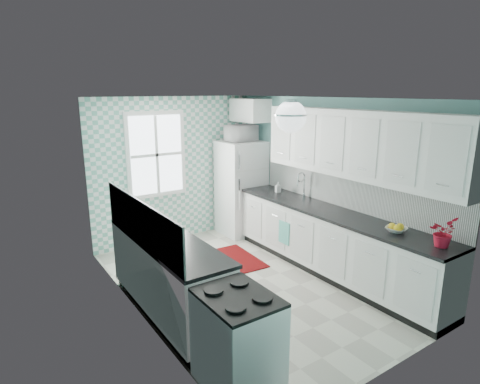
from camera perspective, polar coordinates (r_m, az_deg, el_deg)
floor at (r=5.69m, az=1.02°, el=-12.98°), size 3.00×4.40×0.02m
ceiling at (r=5.06m, az=1.15°, el=13.28°), size 3.00×4.40×0.02m
wall_back at (r=7.11m, az=-9.25°, el=3.17°), size 3.00×0.02×2.50m
wall_front at (r=3.75m, az=21.15°, el=-7.81°), size 3.00×0.02×2.50m
wall_left at (r=4.57m, az=-14.61°, el=-3.35°), size 0.02×4.40×2.50m
wall_right at (r=6.21m, az=12.55°, el=1.40°), size 0.02×4.40×2.50m
accent_wall at (r=7.09m, az=-9.18°, el=3.15°), size 3.00×0.01×2.50m
window at (r=6.88m, az=-11.82°, el=5.22°), size 1.04×0.05×1.44m
backsplash_right at (r=5.95m, az=15.16°, el=0.13°), size 0.02×3.60×0.51m
backsplash_left at (r=4.53m, az=-13.98°, el=-4.22°), size 0.02×2.15×0.51m
upper_cabinets_right at (r=5.58m, az=16.15°, el=6.53°), size 0.33×3.20×0.90m
upper_cabinet_fridge at (r=7.31m, az=1.18°, el=11.56°), size 0.40×0.74×0.40m
ceiling_light at (r=4.44m, az=7.22°, el=10.62°), size 0.34×0.34×0.35m
base_cabinets_right at (r=5.96m, az=12.86°, el=-7.21°), size 0.60×3.60×0.90m
countertop_right at (r=5.80m, az=13.02°, el=-2.92°), size 0.63×3.60×0.04m
base_cabinets_left at (r=4.90m, az=-10.23°, el=-11.95°), size 0.60×2.15×0.90m
countertop_left at (r=4.72m, az=-10.32°, el=-6.78°), size 0.63×2.15×0.04m
fridge at (r=7.36m, az=0.17°, el=0.60°), size 0.75×0.74×1.71m
stove at (r=3.77m, az=-0.33°, el=-20.29°), size 0.59×0.73×0.88m
sink at (r=6.37m, az=7.74°, el=-1.04°), size 0.57×0.48×0.53m
rug at (r=6.40m, az=-1.05°, el=-9.59°), size 0.79×1.08×0.02m
dish_towel at (r=6.20m, az=6.28°, el=-5.76°), size 0.03×0.24×0.35m
fruit_bowl at (r=5.20m, az=21.34°, el=-4.98°), size 0.30×0.30×0.06m
potted_plant at (r=4.89m, az=26.85°, el=-5.12°), size 0.35×0.32×0.33m
soap_bottle at (r=6.71m, az=5.42°, el=0.69°), size 0.10×0.10×0.17m
microwave at (r=7.19m, az=0.17°, el=8.37°), size 0.54×0.38×0.29m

